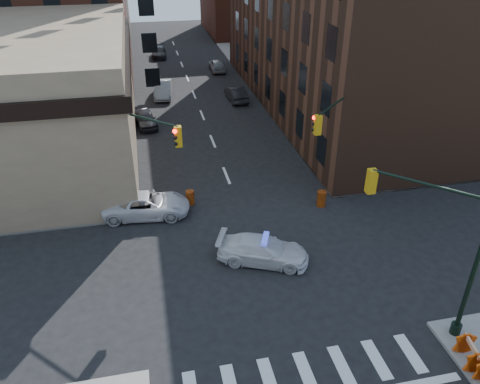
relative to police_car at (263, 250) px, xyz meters
name	(u,v)px	position (x,y,z in m)	size (l,w,h in m)	color
ground	(262,265)	(-0.10, -0.31, -0.68)	(140.00, 140.00, 0.00)	black
sidewalk_ne	(380,69)	(22.90, 32.44, -0.61)	(34.00, 54.50, 0.15)	gray
commercial_row_ne	(342,29)	(12.90, 22.19, 6.32)	(14.00, 34.00, 14.00)	#45291B
signal_pole_se	(451,239)	(5.94, -5.83, 3.93)	(5.40, 5.27, 8.00)	black
signal_pole_nw	(135,155)	(-5.95, 5.03, 3.66)	(3.58, 3.67, 8.00)	black
signal_pole_ne	(338,137)	(5.73, 5.04, 3.66)	(3.67, 3.58, 8.00)	black
tree_ne_near	(271,61)	(7.40, 25.69, 2.81)	(3.00, 3.00, 4.85)	black
tree_ne_far	(252,43)	(7.40, 33.69, 2.81)	(3.00, 3.00, 4.85)	black
police_car	(263,250)	(0.00, 0.00, 0.00)	(1.91, 4.69, 1.36)	silver
pickup	(146,205)	(-5.69, 5.72, 0.03)	(2.36, 5.12, 1.42)	silver
parked_car_wnear	(146,119)	(-5.20, 20.04, -0.01)	(1.59, 3.95, 1.35)	black
parked_car_wfar	(163,89)	(-3.18, 27.70, 0.09)	(1.64, 4.70, 1.55)	gray
parked_car_wdeep	(159,52)	(-2.60, 43.91, -0.03)	(1.82, 4.46, 1.30)	black
parked_car_enear	(236,94)	(3.76, 25.04, 0.01)	(1.47, 4.22, 1.39)	black
parked_car_efar	(217,65)	(3.70, 35.88, 0.02)	(1.66, 4.13, 1.41)	gray
pedestrian_a	(124,203)	(-6.92, 5.69, 0.35)	(0.64, 0.42, 1.75)	black
pedestrian_b	(87,199)	(-9.10, 6.65, 0.29)	(0.80, 0.62, 1.64)	#2A231C
pedestrian_c	(19,196)	(-13.10, 7.70, 0.44)	(1.14, 0.47, 1.94)	black
barrel_road	(321,199)	(4.90, 4.56, -0.18)	(0.56, 0.56, 0.99)	#D05409
barrel_bank	(190,198)	(-3.00, 6.44, -0.22)	(0.52, 0.52, 0.93)	#E14D0A
barricade_se_a	(470,353)	(6.30, -8.05, -0.05)	(1.27, 0.64, 0.95)	#D9450A
barricade_nw_a	(109,196)	(-7.93, 7.29, -0.02)	(1.36, 0.68, 1.02)	red
barricade_nw_b	(82,196)	(-9.53, 7.69, -0.02)	(1.37, 0.68, 1.03)	red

